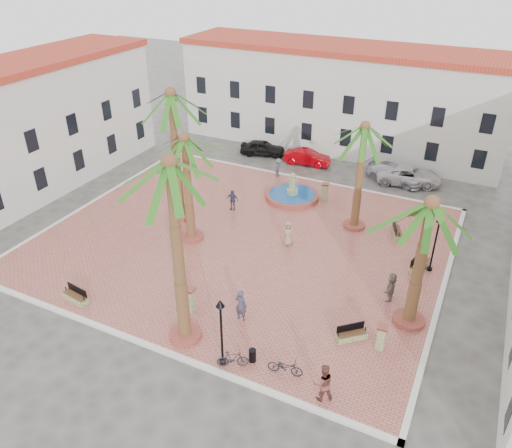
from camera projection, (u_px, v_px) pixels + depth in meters
The scene contains 36 objects.
ground at pixel (243, 241), 33.84m from camera, with size 120.00×120.00×0.00m, color #56544F.
plaza at pixel (243, 240), 33.81m from camera, with size 26.00×22.00×0.15m, color #B86154.
kerb_n at pixel (302, 179), 42.34m from camera, with size 26.30×0.30×0.16m, color silver.
kerb_s at pixel (143, 343), 25.27m from camera, with size 26.30×0.30×0.16m, color silver.
kerb_e at pixel (442, 293), 28.85m from camera, with size 0.30×22.30×0.16m, color silver.
kerb_w at pixel (95, 201), 38.76m from camera, with size 0.30×22.30×0.16m, color silver.
building_north at pixel (340, 97), 46.97m from camera, with size 30.40×7.40×9.50m.
building_west at pixel (24, 129), 38.57m from camera, with size 6.40×24.40×10.00m.
fountain at pixel (292, 195), 38.88m from camera, with size 4.14×4.14×2.14m.
palm_nw at pixel (172, 107), 32.33m from camera, with size 5.42×5.42×9.51m.
palm_sw at pixel (185, 151), 30.74m from camera, with size 5.19×5.19×7.53m.
palm_s at pixel (171, 183), 21.24m from camera, with size 5.39×5.39×10.05m.
palm_e at pixel (429, 219), 23.45m from camera, with size 5.54×5.54×7.53m.
palm_ne at pixel (364, 138), 31.93m from camera, with size 4.93×4.93×7.73m.
bench_s at pixel (76, 297), 27.98m from camera, with size 1.72×0.74×0.88m.
bench_se at pixel (351, 335), 25.33m from camera, with size 1.51×1.43×0.84m.
bench_e at pixel (419, 265), 30.64m from camera, with size 1.01×1.92×0.97m.
bench_ne at pixel (397, 232), 34.08m from camera, with size 1.05×1.72×0.87m.
lamppost_s at pixel (221, 321), 22.74m from camera, with size 0.42×0.42×3.83m.
lamppost_e at pixel (437, 234), 29.38m from camera, with size 0.41×0.41×3.78m.
bollard_se at pixel (190, 299), 26.95m from camera, with size 0.54×0.54×1.51m.
bollard_n at pixel (325, 192), 38.34m from camera, with size 0.58×0.58×1.44m.
bollard_e at pixel (381, 337), 24.50m from camera, with size 0.55×0.55×1.43m.
litter_bin at pixel (252, 355), 23.96m from camera, with size 0.36×0.36×0.70m, color black.
cyclist_a at pixel (241, 305), 26.29m from camera, with size 0.69×0.45×1.89m, color #37394F.
bicycle_a at pixel (285, 367), 23.21m from camera, with size 0.59×1.69×0.89m, color black.
cyclist_b at pixel (323, 383), 21.72m from camera, with size 0.94×0.73×1.93m, color brown.
bicycle_b at pixel (233, 359), 23.60m from camera, with size 0.44×1.54×0.93m, color black.
pedestrian_fountain_a at pixel (288, 233), 32.76m from camera, with size 0.84×0.55×1.72m, color #9E8367.
pedestrian_fountain_b at pixel (232, 200), 37.07m from camera, with size 0.94×0.39×1.60m, color #333A54.
pedestrian_north at pixel (278, 168), 42.21m from camera, with size 1.03×0.59×1.59m, color #4C4B50.
pedestrian_east at pixel (391, 287), 27.78m from camera, with size 1.63×0.52×1.76m, color #78675D.
car_black at pixel (263, 148), 46.75m from camera, with size 1.67×4.16×1.42m, color black.
car_red at pixel (307, 157), 44.83m from camera, with size 1.44×4.12×1.36m, color #9E0007.
car_silver at pixel (395, 174), 41.69m from camera, with size 2.02×4.96×1.44m, color #B8B8C2.
car_white at pixel (409, 175), 41.34m from camera, with size 2.42×5.24×1.46m, color silver.
Camera 1 is at (13.46, -25.35, 18.00)m, focal length 35.00 mm.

